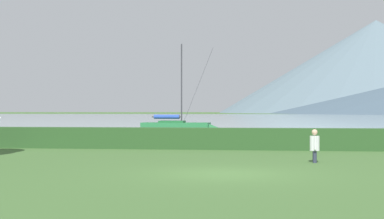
# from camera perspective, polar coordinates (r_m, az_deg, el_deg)

# --- Properties ---
(ground_plane) EXTENTS (1000.00, 1000.00, 0.00)m
(ground_plane) POSITION_cam_1_polar(r_m,az_deg,el_deg) (17.70, 3.29, -6.43)
(ground_plane) COLOR #3D602D
(harbor_water) EXTENTS (320.00, 246.00, 0.00)m
(harbor_water) POSITION_cam_1_polar(r_m,az_deg,el_deg) (154.56, 7.02, -0.78)
(harbor_water) COLOR #8C9EA3
(harbor_water) RESTS_ON ground_plane
(hedge_line) EXTENTS (80.00, 1.20, 1.07)m
(hedge_line) POSITION_cam_1_polar(r_m,az_deg,el_deg) (28.61, 4.91, -2.93)
(hedge_line) COLOR #284C23
(hedge_line) RESTS_ON ground_plane
(sailboat_slip_3) EXTENTS (6.67, 2.16, 7.58)m
(sailboat_slip_3) POSITION_cam_1_polar(r_m,az_deg,el_deg) (48.43, -1.52, -1.74)
(sailboat_slip_3) COLOR #236B38
(sailboat_slip_3) RESTS_ON harbor_water
(person_seated_viewer) EXTENTS (0.36, 0.57, 1.25)m
(person_seated_viewer) POSITION_cam_1_polar(r_m,az_deg,el_deg) (21.79, 12.15, -3.42)
(person_seated_viewer) COLOR #2D3347
(person_seated_viewer) RESTS_ON ground_plane
(distant_hill_west_ridge) EXTENTS (221.47, 221.47, 65.43)m
(distant_hill_west_ridge) POSITION_cam_1_polar(r_m,az_deg,el_deg) (422.75, 17.91, 4.12)
(distant_hill_west_ridge) COLOR slate
(distant_hill_west_ridge) RESTS_ON ground_plane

